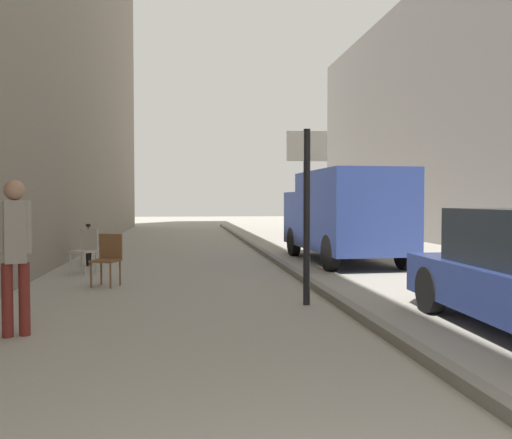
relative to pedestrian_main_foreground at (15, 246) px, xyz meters
name	(u,v)px	position (x,y,z in m)	size (l,w,h in m)	color
ground_plane	(213,265)	(2.60, 6.67, -1.03)	(80.00, 80.00, 0.00)	gray
kerb_strip	(278,261)	(4.18, 6.67, -0.97)	(0.16, 40.00, 0.12)	slate
pedestrian_main_foreground	(15,246)	(0.00, 0.00, 0.00)	(0.34, 0.26, 1.78)	maroon
delivery_van	(344,214)	(5.90, 6.77, 0.19)	(2.12, 4.98, 2.27)	navy
street_sign_post	(307,201)	(3.70, 1.41, 0.52)	(0.60, 0.10, 2.60)	black
bicycle_leaning	(89,248)	(-0.42, 7.34, -0.65)	(0.27, 1.76, 0.98)	black
cafe_chair_near_window	(108,256)	(0.54, 3.62, -0.48)	(0.56, 0.56, 0.94)	brown
cafe_chair_by_doorway	(86,247)	(-0.18, 5.53, -0.48)	(0.59, 0.59, 0.94)	#B7B2A8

